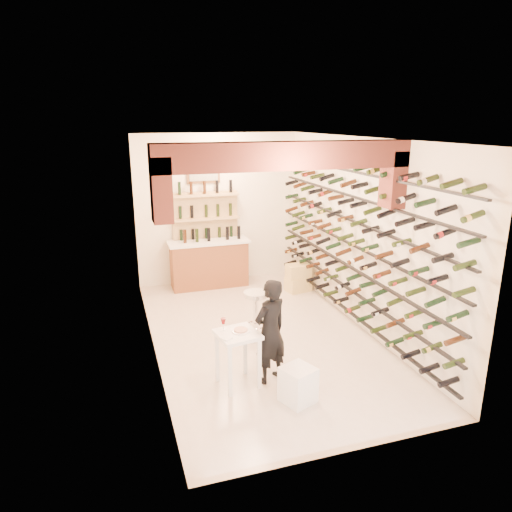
{
  "coord_description": "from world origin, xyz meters",
  "views": [
    {
      "loc": [
        -2.27,
        -6.8,
        3.49
      ],
      "look_at": [
        0.0,
        0.3,
        1.3
      ],
      "focal_mm": 33.07,
      "sensor_mm": 36.0,
      "label": 1
    }
  ],
  "objects_px": {
    "wine_rack": "(349,239)",
    "tasting_table": "(237,342)",
    "person": "(270,331)",
    "white_stool": "(298,385)",
    "chrome_barstool": "(256,312)",
    "crate_lower": "(298,284)",
    "back_counter": "(209,262)"
  },
  "relations": [
    {
      "from": "wine_rack",
      "to": "person",
      "type": "height_order",
      "value": "wine_rack"
    },
    {
      "from": "wine_rack",
      "to": "person",
      "type": "relative_size",
      "value": 3.89
    },
    {
      "from": "wine_rack",
      "to": "crate_lower",
      "type": "distance_m",
      "value": 2.27
    },
    {
      "from": "white_stool",
      "to": "chrome_barstool",
      "type": "height_order",
      "value": "chrome_barstool"
    },
    {
      "from": "crate_lower",
      "to": "white_stool",
      "type": "bearing_deg",
      "value": -112.7
    },
    {
      "from": "white_stool",
      "to": "person",
      "type": "bearing_deg",
      "value": 105.81
    },
    {
      "from": "person",
      "to": "chrome_barstool",
      "type": "xyz_separation_m",
      "value": [
        0.2,
        1.28,
        -0.27
      ]
    },
    {
      "from": "crate_lower",
      "to": "back_counter",
      "type": "bearing_deg",
      "value": 152.96
    },
    {
      "from": "wine_rack",
      "to": "tasting_table",
      "type": "height_order",
      "value": "wine_rack"
    },
    {
      "from": "back_counter",
      "to": "crate_lower",
      "type": "height_order",
      "value": "back_counter"
    },
    {
      "from": "white_stool",
      "to": "crate_lower",
      "type": "xyz_separation_m",
      "value": [
        1.56,
        3.72,
        -0.09
      ]
    },
    {
      "from": "tasting_table",
      "to": "person",
      "type": "height_order",
      "value": "person"
    },
    {
      "from": "chrome_barstool",
      "to": "wine_rack",
      "type": "bearing_deg",
      "value": 2.0
    },
    {
      "from": "tasting_table",
      "to": "chrome_barstool",
      "type": "bearing_deg",
      "value": 52.89
    },
    {
      "from": "wine_rack",
      "to": "tasting_table",
      "type": "bearing_deg",
      "value": -150.31
    },
    {
      "from": "white_stool",
      "to": "crate_lower",
      "type": "bearing_deg",
      "value": 67.3
    },
    {
      "from": "back_counter",
      "to": "chrome_barstool",
      "type": "distance_m",
      "value": 2.71
    },
    {
      "from": "wine_rack",
      "to": "white_stool",
      "type": "distance_m",
      "value": 2.89
    },
    {
      "from": "crate_lower",
      "to": "tasting_table",
      "type": "bearing_deg",
      "value": -125.11
    },
    {
      "from": "chrome_barstool",
      "to": "white_stool",
      "type": "bearing_deg",
      "value": -91.09
    },
    {
      "from": "crate_lower",
      "to": "person",
      "type": "bearing_deg",
      "value": -118.91
    },
    {
      "from": "chrome_barstool",
      "to": "crate_lower",
      "type": "xyz_separation_m",
      "value": [
        1.52,
        1.84,
        -0.32
      ]
    },
    {
      "from": "tasting_table",
      "to": "white_stool",
      "type": "xyz_separation_m",
      "value": [
        0.62,
        -0.62,
        -0.39
      ]
    },
    {
      "from": "back_counter",
      "to": "wine_rack",
      "type": "bearing_deg",
      "value": -55.34
    },
    {
      "from": "person",
      "to": "crate_lower",
      "type": "xyz_separation_m",
      "value": [
        1.72,
        3.12,
        -0.59
      ]
    },
    {
      "from": "person",
      "to": "chrome_barstool",
      "type": "height_order",
      "value": "person"
    },
    {
      "from": "wine_rack",
      "to": "tasting_table",
      "type": "xyz_separation_m",
      "value": [
        -2.31,
        -1.32,
        -0.92
      ]
    },
    {
      "from": "tasting_table",
      "to": "chrome_barstool",
      "type": "distance_m",
      "value": 1.43
    },
    {
      "from": "wine_rack",
      "to": "white_stool",
      "type": "xyz_separation_m",
      "value": [
        -1.69,
        -1.94,
        -1.31
      ]
    },
    {
      "from": "white_stool",
      "to": "tasting_table",
      "type": "bearing_deg",
      "value": 134.86
    },
    {
      "from": "wine_rack",
      "to": "back_counter",
      "type": "xyz_separation_m",
      "value": [
        -1.83,
        2.65,
        -1.02
      ]
    },
    {
      "from": "white_stool",
      "to": "chrome_barstool",
      "type": "bearing_deg",
      "value": 88.91
    }
  ]
}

